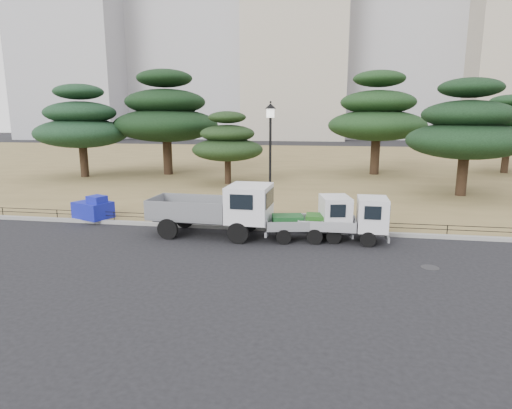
% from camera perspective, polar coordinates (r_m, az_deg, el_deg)
% --- Properties ---
extents(ground, '(220.00, 220.00, 0.00)m').
position_cam_1_polar(ground, '(16.70, -1.17, -5.74)').
color(ground, black).
extents(lawn, '(120.00, 56.00, 0.15)m').
position_cam_1_polar(lawn, '(46.61, 6.00, 5.49)').
color(lawn, olive).
rests_on(lawn, ground).
extents(curb, '(120.00, 0.25, 0.16)m').
position_cam_1_polar(curb, '(19.14, 0.31, -3.22)').
color(curb, gray).
rests_on(curb, ground).
extents(truck_large, '(5.19, 2.26, 2.23)m').
position_cam_1_polar(truck_large, '(18.09, -5.10, -0.37)').
color(truck_large, black).
rests_on(truck_large, ground).
extents(truck_kei_front, '(3.62, 2.09, 1.80)m').
position_cam_1_polar(truck_kei_front, '(17.72, 7.82, -1.82)').
color(truck_kei_front, black).
rests_on(truck_kei_front, ground).
extents(truck_kei_rear, '(3.50, 1.54, 1.83)m').
position_cam_1_polar(truck_kei_rear, '(17.69, 12.41, -1.95)').
color(truck_kei_rear, black).
rests_on(truck_kei_rear, ground).
extents(street_lamp, '(0.48, 0.48, 5.40)m').
position_cam_1_polar(street_lamp, '(18.77, 1.92, 8.00)').
color(street_lamp, black).
rests_on(street_lamp, lawn).
extents(pipe_fence, '(38.00, 0.04, 0.40)m').
position_cam_1_polar(pipe_fence, '(19.19, 0.38, -2.07)').
color(pipe_fence, black).
rests_on(pipe_fence, lawn).
extents(tarp_pile, '(2.03, 1.77, 1.13)m').
position_cam_1_polar(tarp_pile, '(22.21, -20.85, -0.54)').
color(tarp_pile, '#161FB1').
rests_on(tarp_pile, lawn).
extents(manhole, '(0.60, 0.60, 0.01)m').
position_cam_1_polar(manhole, '(15.67, 22.19, -7.79)').
color(manhole, '#2D2D30').
rests_on(manhole, ground).
extents(pine_west_far, '(7.33, 7.33, 7.41)m').
position_cam_1_polar(pine_west_far, '(37.76, -22.30, 9.91)').
color(pine_west_far, black).
rests_on(pine_west_far, lawn).
extents(pine_west_near, '(8.69, 8.69, 8.69)m').
position_cam_1_polar(pine_west_near, '(37.34, -11.92, 11.63)').
color(pine_west_near, black).
rests_on(pine_west_near, lawn).
extents(pine_center_left, '(5.15, 5.15, 5.24)m').
position_cam_1_polar(pine_center_left, '(31.23, -3.82, 8.26)').
color(pine_center_left, black).
rests_on(pine_center_left, lawn).
extents(pine_center_right, '(8.11, 8.11, 8.61)m').
position_cam_1_polar(pine_center_right, '(37.96, 15.86, 11.40)').
color(pine_center_right, black).
rests_on(pine_center_right, lawn).
extents(pine_east_near, '(7.06, 7.06, 7.13)m').
position_cam_1_polar(pine_east_near, '(29.33, 26.27, 9.03)').
color(pine_east_near, black).
rests_on(pine_east_near, lawn).
extents(pine_east_far, '(6.68, 6.68, 6.72)m').
position_cam_1_polar(pine_east_far, '(43.36, 30.67, 8.74)').
color(pine_east_far, black).
rests_on(pine_east_far, lawn).
extents(tower_center_left, '(22.00, 20.00, 55.00)m').
position_cam_1_polar(tower_center_left, '(103.46, 5.56, 24.11)').
color(tower_center_left, '#AAA08C').
rests_on(tower_center_left, ground).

